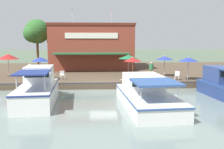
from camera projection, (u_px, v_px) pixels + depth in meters
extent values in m
plane|color=#4C5B47|center=(104.00, 90.00, 22.65)|extent=(220.00, 220.00, 0.00)
cube|color=#4C3D2D|center=(101.00, 72.00, 33.49)|extent=(22.00, 56.00, 0.60)
cube|color=#2D2D33|center=(103.00, 83.00, 22.67)|extent=(0.20, 50.40, 0.10)
cube|color=brown|center=(92.00, 47.00, 35.93)|extent=(9.01, 11.03, 5.81)
cube|color=#5C271C|center=(92.00, 26.00, 35.52)|extent=(9.19, 11.25, 0.30)
cube|color=#235633|center=(92.00, 54.00, 30.66)|extent=(1.80, 9.37, 0.16)
cube|color=silver|center=(92.00, 36.00, 31.22)|extent=(0.08, 6.62, 0.70)
cylinder|color=silver|center=(111.00, 18.00, 35.55)|extent=(0.06, 0.06, 2.46)
cube|color=#B23338|center=(111.00, 10.00, 35.23)|extent=(0.36, 0.03, 0.24)
cylinder|color=silver|center=(72.00, 18.00, 35.20)|extent=(0.06, 0.06, 2.54)
cube|color=#4C4C56|center=(72.00, 10.00, 34.87)|extent=(0.36, 0.03, 0.24)
cylinder|color=#B7B7B7|center=(164.00, 67.00, 27.25)|extent=(0.06, 0.06, 2.06)
cylinder|color=#2D2D33|center=(164.00, 76.00, 27.39)|extent=(0.36, 0.36, 0.06)
cone|color=navy|center=(165.00, 58.00, 27.12)|extent=(1.86, 1.86, 0.39)
cone|color=white|center=(165.00, 58.00, 27.12)|extent=(1.15, 1.15, 0.31)
sphere|color=white|center=(165.00, 56.00, 27.10)|extent=(0.08, 0.08, 0.08)
cylinder|color=#B7B7B7|center=(41.00, 69.00, 24.49)|extent=(0.06, 0.06, 2.14)
cylinder|color=#2D2D33|center=(41.00, 80.00, 24.62)|extent=(0.36, 0.36, 0.06)
cone|color=navy|center=(40.00, 59.00, 24.35)|extent=(1.70, 1.70, 0.42)
cone|color=white|center=(40.00, 59.00, 24.35)|extent=(1.06, 1.06, 0.34)
sphere|color=white|center=(40.00, 57.00, 24.32)|extent=(0.08, 0.08, 0.08)
cylinder|color=#B7B7B7|center=(128.00, 66.00, 27.49)|extent=(0.06, 0.06, 2.17)
cylinder|color=#2D2D33|center=(128.00, 76.00, 27.64)|extent=(0.36, 0.36, 0.06)
cone|color=#19663D|center=(128.00, 57.00, 27.36)|extent=(2.21, 2.21, 0.41)
cone|color=silver|center=(128.00, 57.00, 27.35)|extent=(1.37, 1.37, 0.33)
sphere|color=silver|center=(128.00, 55.00, 27.33)|extent=(0.08, 0.08, 0.08)
cylinder|color=#B7B7B7|center=(188.00, 69.00, 24.72)|extent=(0.06, 0.06, 2.11)
cylinder|color=#2D2D33|center=(188.00, 79.00, 24.86)|extent=(0.36, 0.36, 0.06)
cone|color=navy|center=(188.00, 59.00, 24.59)|extent=(1.94, 1.94, 0.39)
cone|color=white|center=(188.00, 59.00, 24.59)|extent=(1.20, 1.20, 0.31)
sphere|color=white|center=(188.00, 57.00, 24.56)|extent=(0.08, 0.08, 0.08)
cylinder|color=#B7B7B7|center=(8.00, 66.00, 27.11)|extent=(0.06, 0.06, 2.25)
cylinder|color=#2D2D33|center=(9.00, 76.00, 27.25)|extent=(0.36, 0.36, 0.06)
cone|color=maroon|center=(8.00, 57.00, 26.97)|extent=(2.25, 2.25, 0.56)
cone|color=white|center=(8.00, 56.00, 26.96)|extent=(1.39, 1.39, 0.45)
sphere|color=white|center=(8.00, 54.00, 26.93)|extent=(0.08, 0.08, 0.08)
cylinder|color=#B7B7B7|center=(133.00, 69.00, 25.15)|extent=(0.06, 0.06, 2.08)
cylinder|color=#2D2D33|center=(132.00, 79.00, 25.28)|extent=(0.36, 0.36, 0.06)
cone|color=maroon|center=(133.00, 59.00, 25.02)|extent=(1.81, 1.81, 0.42)
cone|color=white|center=(133.00, 59.00, 25.02)|extent=(1.12, 1.12, 0.34)
sphere|color=white|center=(133.00, 57.00, 24.99)|extent=(0.08, 0.08, 0.08)
cube|color=white|center=(179.00, 78.00, 24.60)|extent=(0.05, 0.05, 0.42)
cube|color=white|center=(175.00, 78.00, 24.72)|extent=(0.05, 0.05, 0.42)
cube|color=white|center=(179.00, 77.00, 24.97)|extent=(0.05, 0.05, 0.42)
cube|color=white|center=(175.00, 77.00, 25.10)|extent=(0.05, 0.05, 0.42)
cube|color=white|center=(177.00, 76.00, 24.82)|extent=(0.57, 0.57, 0.05)
cube|color=white|center=(177.00, 73.00, 24.98)|extent=(0.20, 0.42, 0.40)
cube|color=white|center=(36.00, 74.00, 27.40)|extent=(0.04, 0.04, 0.42)
cube|color=white|center=(33.00, 74.00, 27.41)|extent=(0.04, 0.04, 0.42)
cube|color=white|center=(37.00, 74.00, 27.80)|extent=(0.04, 0.04, 0.42)
cube|color=white|center=(34.00, 74.00, 27.80)|extent=(0.04, 0.04, 0.42)
cube|color=white|center=(35.00, 72.00, 27.57)|extent=(0.47, 0.47, 0.05)
cube|color=white|center=(36.00, 70.00, 27.74)|extent=(0.07, 0.44, 0.40)
cube|color=white|center=(65.00, 77.00, 24.98)|extent=(0.05, 0.05, 0.42)
cube|color=white|center=(61.00, 78.00, 24.82)|extent=(0.05, 0.05, 0.42)
cube|color=white|center=(64.00, 77.00, 25.35)|extent=(0.05, 0.05, 0.42)
cube|color=white|center=(60.00, 77.00, 25.18)|extent=(0.05, 0.05, 0.42)
cube|color=white|center=(62.00, 75.00, 25.05)|extent=(0.57, 0.57, 0.05)
cube|color=white|center=(62.00, 73.00, 25.20)|extent=(0.19, 0.43, 0.40)
cylinder|color=gold|center=(150.00, 73.00, 26.84)|extent=(0.13, 0.13, 0.78)
cylinder|color=gold|center=(152.00, 73.00, 26.82)|extent=(0.13, 0.13, 0.78)
cylinder|color=#337547|center=(151.00, 67.00, 26.74)|extent=(0.46, 0.46, 0.62)
sphere|color=tan|center=(151.00, 63.00, 26.68)|extent=(0.21, 0.21, 0.21)
cylinder|color=#B23338|center=(31.00, 78.00, 23.39)|extent=(0.13, 0.13, 0.84)
cylinder|color=#B23338|center=(30.00, 78.00, 23.49)|extent=(0.13, 0.13, 0.84)
cylinder|color=#2D5193|center=(30.00, 70.00, 23.34)|extent=(0.49, 0.49, 0.67)
sphere|color=#DBB28E|center=(30.00, 65.00, 23.28)|extent=(0.23, 0.23, 0.23)
ellipsoid|color=navy|center=(208.00, 85.00, 21.95)|extent=(2.08, 2.06, 1.08)
cube|color=navy|center=(220.00, 74.00, 20.04)|extent=(2.59, 1.80, 1.25)
cube|color=white|center=(37.00, 95.00, 17.40)|extent=(6.44, 2.80, 1.29)
ellipsoid|color=white|center=(44.00, 87.00, 20.49)|extent=(2.37, 2.39, 1.29)
cube|color=navy|center=(37.00, 87.00, 17.33)|extent=(6.51, 2.84, 0.10)
cube|color=white|center=(39.00, 75.00, 18.32)|extent=(2.38, 2.04, 1.25)
cube|color=black|center=(37.00, 74.00, 17.22)|extent=(0.17, 1.66, 0.44)
cube|color=navy|center=(33.00, 72.00, 15.72)|extent=(2.81, 2.19, 0.08)
cylinder|color=silver|center=(45.00, 83.00, 15.11)|extent=(0.05, 0.05, 1.10)
cylinder|color=silver|center=(16.00, 84.00, 14.89)|extent=(0.05, 0.05, 1.10)
cylinder|color=silver|center=(44.00, 75.00, 20.62)|extent=(0.17, 1.89, 0.04)
cube|color=white|center=(147.00, 100.00, 16.48)|extent=(7.62, 3.48, 0.96)
ellipsoid|color=white|center=(135.00, 89.00, 20.14)|extent=(2.80, 3.03, 0.96)
cube|color=#2D4C84|center=(147.00, 94.00, 16.43)|extent=(7.71, 3.53, 0.10)
cube|color=white|center=(143.00, 82.00, 17.64)|extent=(3.16, 2.60, 1.07)
cube|color=black|center=(148.00, 84.00, 16.16)|extent=(0.19, 2.12, 0.37)
cube|color=#2D4C84|center=(156.00, 82.00, 14.56)|extent=(2.86, 2.74, 0.12)
cylinder|color=silver|center=(178.00, 93.00, 13.96)|extent=(0.05, 0.05, 1.02)
cylinder|color=silver|center=(141.00, 94.00, 13.70)|extent=(0.05, 0.05, 1.02)
cylinder|color=silver|center=(134.00, 79.00, 20.34)|extent=(0.19, 2.42, 0.04)
cylinder|color=brown|center=(58.00, 55.00, 40.30)|extent=(0.39, 0.39, 3.02)
sphere|color=#387033|center=(58.00, 38.00, 39.93)|extent=(3.32, 3.32, 3.32)
sphere|color=#387033|center=(54.00, 40.00, 39.29)|extent=(2.32, 2.32, 2.32)
cylinder|color=brown|center=(38.00, 54.00, 37.68)|extent=(0.35, 0.35, 3.89)
sphere|color=#2D6028|center=(37.00, 31.00, 37.24)|extent=(3.64, 3.64, 3.64)
sphere|color=#2D6028|center=(32.00, 34.00, 36.54)|extent=(2.55, 2.55, 2.55)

